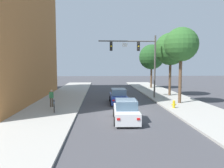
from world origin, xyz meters
TOP-DOWN VIEW (x-y plane):
  - ground_plane at (0.00, 0.00)m, footprint 120.00×120.00m
  - sidewalk_left at (-6.50, 0.00)m, footprint 5.00×60.00m
  - sidewalk_right at (6.50, 0.00)m, footprint 5.00×60.00m
  - traffic_signal_mast at (2.63, 7.36)m, footprint 6.93×0.38m
  - car_lead_blue at (-0.12, 4.31)m, footprint 1.87×4.26m
  - car_following_white at (-0.19, -2.85)m, footprint 1.98×4.31m
  - pedestrian_sidewalk_left_walker at (-6.68, 2.07)m, footprint 0.36×0.22m
  - bicycle_leaning at (-6.03, 0.13)m, footprint 0.44×1.74m
  - fire_hydrant at (4.75, 0.93)m, footprint 0.48×0.24m
  - street_tree_nearest at (6.26, 3.44)m, footprint 3.48×3.48m
  - street_tree_second at (7.13, 9.23)m, footprint 4.19×4.19m
  - street_tree_third at (6.87, 18.28)m, footprint 4.30×4.30m

SIDE VIEW (x-z plane):
  - ground_plane at x=0.00m, z-range 0.00..0.00m
  - sidewalk_left at x=-6.50m, z-range 0.00..0.15m
  - sidewalk_right at x=6.50m, z-range 0.00..0.15m
  - fire_hydrant at x=4.75m, z-range 0.15..0.87m
  - bicycle_leaning at x=-6.03m, z-range 0.05..1.03m
  - car_lead_blue at x=-0.12m, z-range -0.08..1.52m
  - car_following_white at x=-0.19m, z-range -0.08..1.52m
  - pedestrian_sidewalk_left_walker at x=-6.68m, z-range 0.24..1.88m
  - traffic_signal_mast at x=2.63m, z-range 1.61..9.11m
  - street_tree_third at x=6.87m, z-range 1.73..9.22m
  - street_tree_second at x=7.13m, z-range 2.09..10.21m
  - street_tree_nearest at x=6.26m, z-range 2.27..10.08m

